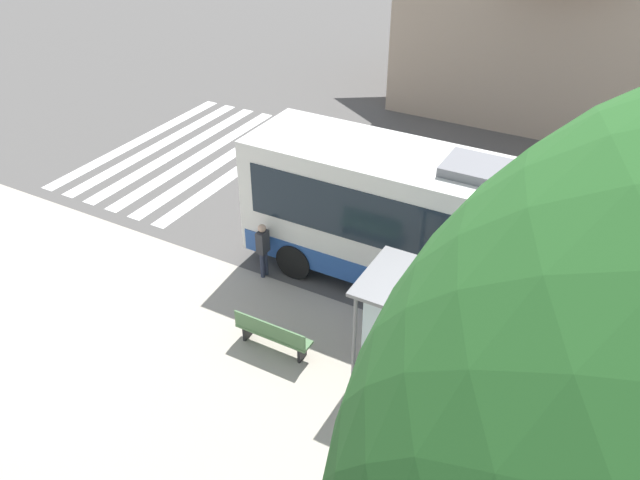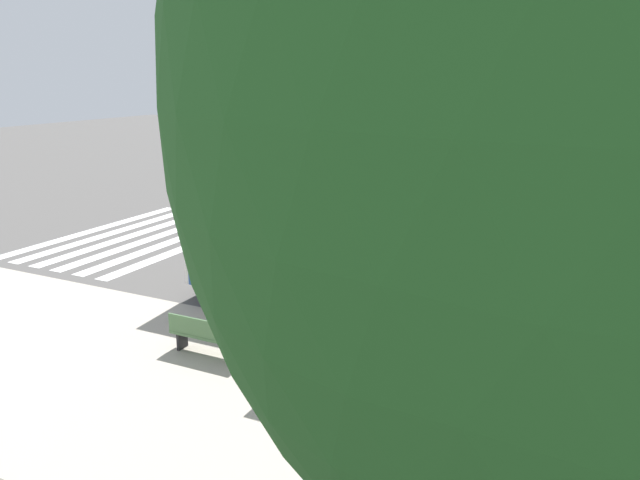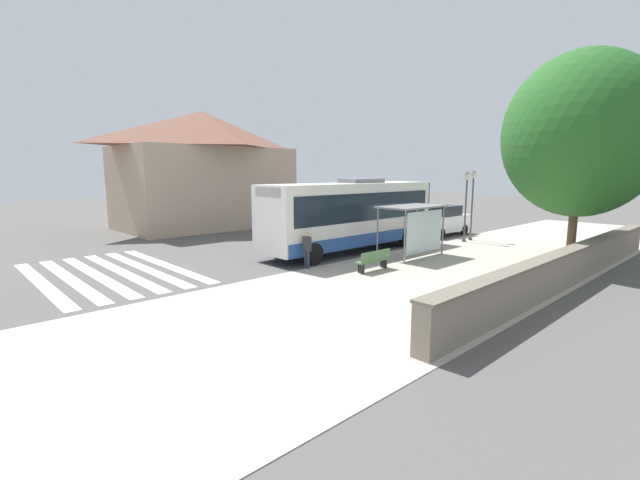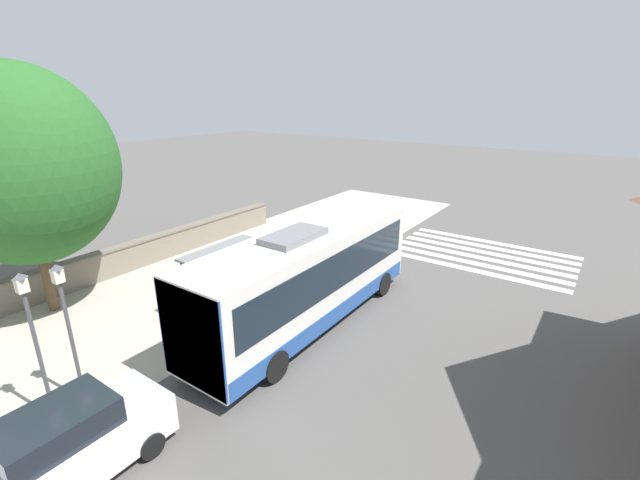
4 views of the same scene
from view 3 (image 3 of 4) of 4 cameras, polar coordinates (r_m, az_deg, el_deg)
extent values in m
plane|color=#514F4C|center=(22.65, 9.30, -1.57)|extent=(120.00, 120.00, 0.00)
cube|color=#ADA393|center=(20.28, 19.43, -3.19)|extent=(9.00, 44.00, 0.02)
cube|color=silver|center=(20.52, -20.00, -3.10)|extent=(9.00, 0.50, 0.01)
cube|color=silver|center=(20.18, -22.48, -3.44)|extent=(9.00, 0.50, 0.01)
cube|color=silver|center=(19.88, -25.04, -3.79)|extent=(9.00, 0.50, 0.01)
cube|color=silver|center=(19.62, -27.67, -4.14)|extent=(9.00, 0.50, 0.01)
cube|color=silver|center=(19.41, -30.38, -4.49)|extent=(9.00, 0.50, 0.01)
cube|color=silver|center=(19.24, -33.14, -4.83)|extent=(9.00, 0.50, 0.01)
cube|color=slate|center=(18.70, 30.58, -3.00)|extent=(0.50, 20.00, 1.27)
cube|color=#685F52|center=(18.58, 30.75, -0.96)|extent=(0.60, 20.00, 0.08)
cube|color=tan|center=(33.65, -15.11, 6.74)|extent=(7.51, 11.79, 5.89)
pyramid|color=brown|center=(33.77, -15.41, 14.00)|extent=(8.11, 12.39, 2.65)
cube|color=silver|center=(22.39, 4.15, 3.60)|extent=(2.50, 10.65, 3.11)
cube|color=black|center=(22.36, 4.16, 4.63)|extent=(2.54, 9.80, 1.37)
cube|color=#264C93|center=(22.54, 4.11, 0.44)|extent=(2.54, 10.44, 0.62)
cube|color=#264C93|center=(26.51, 11.98, 4.27)|extent=(2.54, 0.06, 2.99)
cube|color=black|center=(18.78, -6.91, 6.32)|extent=(1.88, 0.08, 0.44)
cube|color=slate|center=(22.89, 5.57, 7.88)|extent=(1.25, 2.34, 0.22)
cylinder|color=black|center=(19.18, -0.92, -1.85)|extent=(0.30, 1.00, 1.00)
cylinder|color=black|center=(20.95, -5.22, -0.96)|extent=(0.30, 1.00, 1.00)
cylinder|color=black|center=(24.39, 11.42, 0.32)|extent=(0.30, 1.00, 1.00)
cylinder|color=black|center=(25.80, 7.19, 0.90)|extent=(0.30, 1.00, 1.00)
cylinder|color=slate|center=(22.99, 12.69, 1.57)|extent=(0.08, 0.08, 2.44)
cylinder|color=slate|center=(20.46, 7.67, 0.81)|extent=(0.08, 0.08, 2.44)
cylinder|color=slate|center=(22.15, 16.05, 1.16)|extent=(0.08, 0.08, 2.44)
cylinder|color=slate|center=(19.52, 11.24, 0.31)|extent=(0.08, 0.08, 2.44)
cube|color=slate|center=(21.12, 12.14, 4.38)|extent=(1.87, 3.48, 0.08)
cube|color=silver|center=(20.81, 13.76, 1.10)|extent=(0.03, 2.86, 1.95)
cylinder|color=#2D3347|center=(18.38, -1.57, -2.70)|extent=(0.12, 0.12, 0.77)
cylinder|color=#2D3347|center=(18.50, -1.90, -2.63)|extent=(0.12, 0.12, 0.77)
cube|color=#333338|center=(18.31, -1.75, -0.53)|extent=(0.34, 0.22, 0.62)
sphere|color=tan|center=(18.25, -1.76, 0.76)|extent=(0.21, 0.21, 0.21)
cube|color=#4C7247|center=(18.12, 7.05, -2.73)|extent=(0.40, 1.84, 0.06)
cube|color=#4C7247|center=(17.97, 7.48, -2.09)|extent=(0.04, 1.84, 0.40)
cube|color=black|center=(18.73, 8.48, -3.08)|extent=(0.32, 0.06, 0.45)
cube|color=black|center=(17.63, 5.50, -3.79)|extent=(0.32, 0.06, 0.45)
cylinder|color=#4C4C51|center=(26.91, 18.63, -0.07)|extent=(0.24, 0.24, 0.16)
cylinder|color=#4C4C51|center=(26.70, 18.82, 3.66)|extent=(0.10, 0.10, 3.68)
cube|color=silver|center=(26.60, 19.04, 7.97)|extent=(0.24, 0.24, 0.35)
pyramid|color=#4C4C51|center=(26.60, 19.07, 8.50)|extent=(0.28, 0.28, 0.14)
cylinder|color=#4C4C51|center=(27.64, 19.39, 0.12)|extent=(0.24, 0.24, 0.16)
cylinder|color=#4C4C51|center=(27.43, 19.58, 3.82)|extent=(0.10, 0.10, 3.74)
cube|color=silver|center=(27.34, 19.81, 8.09)|extent=(0.24, 0.24, 0.35)
pyramid|color=#4C4C51|center=(27.34, 19.84, 8.60)|extent=(0.28, 0.28, 0.14)
cylinder|color=brown|center=(22.36, 30.67, 2.25)|extent=(0.37, 0.37, 3.94)
ellipsoid|color=#265B23|center=(22.31, 31.46, 11.88)|extent=(6.52, 6.52, 7.17)
cube|color=silver|center=(29.29, 15.94, 2.16)|extent=(1.77, 4.39, 1.03)
cube|color=black|center=(29.30, 16.12, 3.80)|extent=(1.50, 2.29, 0.64)
cylinder|color=black|center=(27.71, 15.85, 0.81)|extent=(0.22, 0.64, 0.64)
cylinder|color=black|center=(28.59, 12.99, 1.17)|extent=(0.22, 0.64, 0.64)
cylinder|color=black|center=(30.17, 18.66, 1.33)|extent=(0.22, 0.64, 0.64)
cylinder|color=black|center=(30.99, 15.95, 1.65)|extent=(0.22, 0.64, 0.64)
camera|label=1|loc=(20.68, 41.46, 23.26)|focal=35.00mm
camera|label=2|loc=(21.39, 44.24, 11.30)|focal=35.00mm
camera|label=4|loc=(36.69, 6.75, 15.47)|focal=24.00mm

